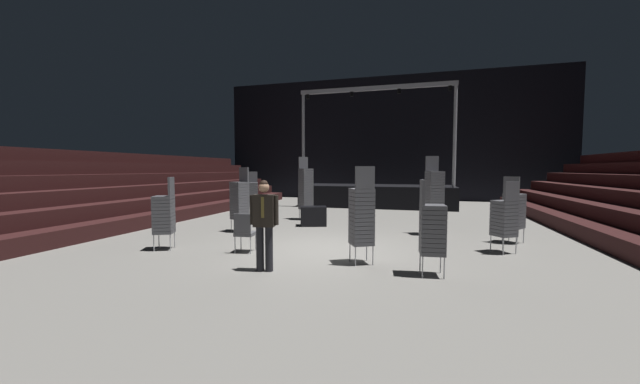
% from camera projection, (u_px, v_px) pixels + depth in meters
% --- Properties ---
extents(ground_plane, '(22.00, 30.00, 0.10)m').
position_uv_depth(ground_plane, '(327.00, 250.00, 8.78)').
color(ground_plane, slate).
extents(arena_end_wall, '(22.00, 0.30, 8.00)m').
position_uv_depth(arena_end_wall, '(386.00, 138.00, 22.91)').
color(arena_end_wall, black).
rests_on(arena_end_wall, ground_plane).
extents(bleacher_bank_left, '(4.50, 24.00, 2.70)m').
position_uv_depth(bleacher_bank_left, '(89.00, 188.00, 12.05)').
color(bleacher_bank_left, black).
rests_on(bleacher_bank_left, ground_plane).
extents(stage_riser, '(7.98, 3.28, 6.07)m').
position_uv_depth(stage_riser, '(377.00, 194.00, 18.88)').
color(stage_riser, black).
rests_on(stage_riser, ground_plane).
extents(man_with_tie, '(0.57, 0.30, 1.78)m').
position_uv_depth(man_with_tie, '(264.00, 220.00, 6.78)').
color(man_with_tie, black).
rests_on(man_with_tie, ground_plane).
extents(chair_stack_front_left, '(0.61, 0.61, 1.71)m').
position_uv_depth(chair_stack_front_left, '(505.00, 217.00, 8.27)').
color(chair_stack_front_left, '#B2B5BA').
rests_on(chair_stack_front_left, ground_plane).
extents(chair_stack_front_right, '(0.57, 0.57, 2.05)m').
position_uv_depth(chair_stack_front_right, '(240.00, 200.00, 11.11)').
color(chair_stack_front_right, '#B2B5BA').
rests_on(chair_stack_front_right, ground_plane).
extents(chair_stack_mid_left, '(0.62, 0.62, 2.48)m').
position_uv_depth(chair_stack_mid_left, '(306.00, 188.00, 13.78)').
color(chair_stack_mid_left, '#B2B5BA').
rests_on(chair_stack_mid_left, ground_plane).
extents(chair_stack_mid_right, '(0.49, 0.49, 1.79)m').
position_uv_depth(chair_stack_mid_right, '(432.00, 228.00, 6.50)').
color(chair_stack_mid_right, '#B2B5BA').
rests_on(chair_stack_mid_right, ground_plane).
extents(chair_stack_mid_centre, '(0.58, 0.58, 1.79)m').
position_uv_depth(chair_stack_mid_centre, '(164.00, 213.00, 8.63)').
color(chair_stack_mid_centre, '#B2B5BA').
rests_on(chair_stack_mid_centre, ground_plane).
extents(chair_stack_rear_left, '(0.62, 0.62, 1.79)m').
position_uv_depth(chair_stack_rear_left, '(514.00, 210.00, 9.41)').
color(chair_stack_rear_left, '#B2B5BA').
rests_on(chair_stack_rear_left, ground_plane).
extents(chair_stack_rear_right, '(0.59, 0.59, 1.88)m').
position_uv_depth(chair_stack_rear_right, '(253.00, 193.00, 15.11)').
color(chair_stack_rear_right, '#B2B5BA').
rests_on(chair_stack_rear_right, ground_plane).
extents(chair_stack_rear_centre, '(0.58, 0.58, 2.39)m').
position_uv_depth(chair_stack_rear_centre, '(434.00, 195.00, 10.57)').
color(chair_stack_rear_centre, '#B2B5BA').
rests_on(chair_stack_rear_centre, ground_plane).
extents(chair_stack_aisle_left, '(0.60, 0.60, 2.05)m').
position_uv_depth(chair_stack_aisle_left, '(362.00, 215.00, 7.33)').
color(chair_stack_aisle_left, '#B2B5BA').
rests_on(chair_stack_aisle_left, ground_plane).
extents(equipment_road_case, '(1.05, 0.86, 0.68)m').
position_uv_depth(equipment_road_case, '(313.00, 216.00, 12.31)').
color(equipment_road_case, black).
rests_on(equipment_road_case, ground_plane).
extents(loose_chair_near_man, '(0.49, 0.49, 0.95)m').
position_uv_depth(loose_chair_near_man, '(244.00, 230.00, 8.33)').
color(loose_chair_near_man, '#B2B5BA').
rests_on(loose_chair_near_man, ground_plane).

